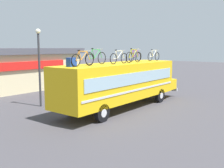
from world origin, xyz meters
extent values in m
plane|color=#423F44|center=(0.00, 0.00, 0.00)|extent=(120.00, 120.00, 0.00)
cube|color=yellow|center=(0.00, 0.00, 1.81)|extent=(10.03, 2.50, 2.31)
cube|color=yellow|center=(5.59, 0.00, 1.06)|extent=(1.14, 2.30, 0.79)
cube|color=#99B7C6|center=(0.00, -1.26, 2.10)|extent=(9.23, 0.04, 0.71)
cube|color=#99B7C6|center=(0.00, 1.26, 2.10)|extent=(9.23, 0.04, 0.71)
cube|color=silver|center=(0.00, -1.27, 1.35)|extent=(9.63, 0.03, 0.12)
cube|color=silver|center=(0.00, 1.27, 1.35)|extent=(9.63, 0.03, 0.12)
cube|color=silver|center=(6.22, 0.00, 0.58)|extent=(0.16, 2.37, 0.24)
cylinder|color=black|center=(3.41, -1.11, 0.49)|extent=(0.99, 0.28, 0.99)
cylinder|color=silver|center=(3.41, -1.11, 0.49)|extent=(0.44, 0.30, 0.44)
cylinder|color=black|center=(3.41, 1.11, 0.49)|extent=(0.99, 0.28, 0.99)
cylinder|color=silver|center=(3.41, 1.11, 0.49)|extent=(0.44, 0.30, 0.44)
cylinder|color=black|center=(-3.11, -1.11, 0.49)|extent=(0.99, 0.28, 0.99)
cylinder|color=silver|center=(-3.11, -1.11, 0.49)|extent=(0.44, 0.30, 0.44)
cylinder|color=black|center=(-3.11, 1.11, 0.49)|extent=(0.99, 0.28, 0.99)
cylinder|color=silver|center=(-3.11, 1.11, 0.49)|extent=(0.44, 0.30, 0.44)
cube|color=#193899|center=(-4.14, 0.07, 3.20)|extent=(0.46, 0.33, 0.47)
torus|color=black|center=(-4.01, -0.12, 3.30)|extent=(0.66, 0.04, 0.66)
torus|color=black|center=(-2.98, -0.12, 3.30)|extent=(0.66, 0.04, 0.66)
cylinder|color=orange|center=(-3.70, -0.12, 3.55)|extent=(0.20, 0.04, 0.47)
cylinder|color=orange|center=(-3.39, -0.12, 3.53)|extent=(0.48, 0.04, 0.45)
cylinder|color=orange|center=(-3.47, -0.12, 3.76)|extent=(0.62, 0.04, 0.07)
cylinder|color=orange|center=(-3.81, -0.12, 3.31)|extent=(0.39, 0.03, 0.05)
cylinder|color=orange|center=(-3.90, -0.12, 3.54)|extent=(0.25, 0.03, 0.49)
cylinder|color=orange|center=(-3.07, -0.12, 3.52)|extent=(0.22, 0.03, 0.46)
cylinder|color=silver|center=(-3.16, -0.12, 3.80)|extent=(0.03, 0.44, 0.03)
ellipsoid|color=black|center=(-3.78, -0.12, 3.82)|extent=(0.20, 0.08, 0.06)
torus|color=black|center=(-2.58, 0.25, 3.33)|extent=(0.73, 0.04, 0.73)
torus|color=black|center=(-1.50, 0.25, 3.33)|extent=(0.73, 0.04, 0.73)
cylinder|color=green|center=(-2.26, 0.25, 3.61)|extent=(0.21, 0.04, 0.52)
cylinder|color=green|center=(-1.93, 0.25, 3.59)|extent=(0.50, 0.04, 0.50)
cylinder|color=green|center=(-2.02, 0.25, 3.84)|extent=(0.65, 0.04, 0.07)
cylinder|color=green|center=(-2.38, 0.25, 3.34)|extent=(0.41, 0.03, 0.05)
cylinder|color=green|center=(-2.46, 0.25, 3.60)|extent=(0.26, 0.03, 0.54)
cylinder|color=green|center=(-1.60, 0.25, 3.58)|extent=(0.22, 0.03, 0.51)
cylinder|color=silver|center=(-1.70, 0.25, 3.88)|extent=(0.03, 0.44, 0.03)
ellipsoid|color=black|center=(-2.34, 0.25, 3.90)|extent=(0.20, 0.08, 0.06)
torus|color=black|center=(-1.12, -0.33, 3.30)|extent=(0.66, 0.04, 0.66)
torus|color=black|center=(-0.03, -0.33, 3.30)|extent=(0.66, 0.04, 0.66)
cylinder|color=white|center=(-0.79, -0.33, 3.54)|extent=(0.21, 0.04, 0.47)
cylinder|color=white|center=(-0.46, -0.33, 3.53)|extent=(0.50, 0.04, 0.45)
cylinder|color=white|center=(-0.55, -0.33, 3.76)|extent=(0.66, 0.04, 0.07)
cylinder|color=white|center=(-0.91, -0.33, 3.31)|extent=(0.42, 0.03, 0.05)
cylinder|color=white|center=(-1.00, -0.33, 3.53)|extent=(0.27, 0.03, 0.49)
cylinder|color=white|center=(-0.13, -0.33, 3.52)|extent=(0.23, 0.03, 0.46)
cylinder|color=silver|center=(-0.23, -0.33, 3.79)|extent=(0.03, 0.44, 0.03)
ellipsoid|color=black|center=(-0.88, -0.33, 3.81)|extent=(0.20, 0.08, 0.06)
torus|color=black|center=(0.48, -0.37, 3.33)|extent=(0.72, 0.04, 0.72)
torus|color=black|center=(1.52, -0.37, 3.33)|extent=(0.72, 0.04, 0.72)
cylinder|color=#B2B20C|center=(0.79, -0.37, 3.60)|extent=(0.20, 0.04, 0.51)
cylinder|color=#B2B20C|center=(1.11, -0.37, 3.58)|extent=(0.48, 0.04, 0.49)
cylinder|color=#B2B20C|center=(1.02, -0.37, 3.83)|extent=(0.62, 0.04, 0.07)
cylinder|color=#B2B20C|center=(0.68, -0.37, 3.34)|extent=(0.40, 0.03, 0.05)
cylinder|color=#B2B20C|center=(0.60, -0.37, 3.59)|extent=(0.25, 0.03, 0.53)
cylinder|color=#B2B20C|center=(1.43, -0.37, 3.57)|extent=(0.22, 0.03, 0.50)
cylinder|color=silver|center=(1.33, -0.37, 3.86)|extent=(0.03, 0.44, 0.03)
ellipsoid|color=black|center=(0.71, -0.37, 3.89)|extent=(0.20, 0.08, 0.06)
torus|color=black|center=(1.94, 0.44, 3.30)|extent=(0.66, 0.04, 0.66)
torus|color=black|center=(2.94, 0.44, 3.30)|extent=(0.66, 0.04, 0.66)
cylinder|color=purple|center=(2.24, 0.44, 3.55)|extent=(0.19, 0.04, 0.47)
cylinder|color=purple|center=(2.54, 0.44, 3.53)|extent=(0.46, 0.04, 0.45)
cylinder|color=purple|center=(2.46, 0.44, 3.76)|extent=(0.60, 0.04, 0.07)
cylinder|color=purple|center=(2.13, 0.44, 3.31)|extent=(0.38, 0.03, 0.05)
cylinder|color=purple|center=(2.05, 0.44, 3.54)|extent=(0.25, 0.03, 0.49)
cylinder|color=purple|center=(2.85, 0.44, 3.52)|extent=(0.21, 0.03, 0.46)
cylinder|color=silver|center=(2.76, 0.44, 3.80)|extent=(0.03, 0.44, 0.03)
ellipsoid|color=black|center=(2.16, 0.44, 3.82)|extent=(0.20, 0.08, 0.06)
torus|color=black|center=(3.37, -0.26, 3.29)|extent=(0.65, 0.04, 0.65)
torus|color=black|center=(4.43, -0.26, 3.29)|extent=(0.65, 0.04, 0.65)
cylinder|color=white|center=(3.69, -0.26, 3.54)|extent=(0.20, 0.04, 0.46)
cylinder|color=white|center=(4.01, -0.26, 3.52)|extent=(0.49, 0.04, 0.45)
cylinder|color=white|center=(3.92, -0.26, 3.75)|extent=(0.64, 0.04, 0.07)
cylinder|color=white|center=(3.57, -0.26, 3.30)|extent=(0.40, 0.03, 0.05)
cylinder|color=white|center=(3.49, -0.26, 3.53)|extent=(0.26, 0.03, 0.48)
cylinder|color=white|center=(4.33, -0.26, 3.51)|extent=(0.22, 0.03, 0.45)
cylinder|color=silver|center=(4.24, -0.26, 3.78)|extent=(0.03, 0.44, 0.03)
ellipsoid|color=black|center=(3.60, -0.26, 3.80)|extent=(0.20, 0.08, 0.06)
cube|color=beige|center=(0.15, 13.76, 1.68)|extent=(11.98, 7.81, 3.36)
cube|color=#4C4C56|center=(0.15, 13.76, 3.63)|extent=(12.94, 8.43, 0.54)
cube|color=red|center=(0.15, 9.75, 2.42)|extent=(7.19, 0.16, 0.70)
cylinder|color=#38383D|center=(-2.80, 4.61, 2.45)|extent=(0.14, 0.14, 4.91)
sphere|color=#F2EDCC|center=(-2.80, 4.61, 5.01)|extent=(0.34, 0.34, 0.34)
camera|label=1|loc=(-13.49, -9.93, 3.96)|focal=41.92mm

